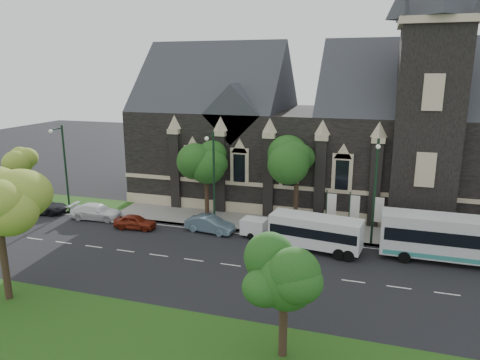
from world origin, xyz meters
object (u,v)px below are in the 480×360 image
at_px(tree_walk_right, 300,164).
at_px(sedan, 210,224).
at_px(box_trailer, 254,227).
at_px(car_far_red, 135,222).
at_px(tree_walk_left, 209,159).
at_px(street_lamp_far, 64,164).
at_px(banner_flag_center, 353,210).
at_px(tree_walk_far, 24,159).
at_px(street_lamp_near, 375,187).
at_px(street_lamp_mid, 213,175).
at_px(shuttle_bus, 316,231).
at_px(car_far_white, 97,212).
at_px(car_far_black, 44,207).
at_px(tree_park_east, 289,271).
at_px(banner_flag_left, 330,208).
at_px(banner_flag_right, 377,212).
at_px(tour_coach, 466,239).
at_px(tree_park_near, 2,202).

height_order(tree_walk_right, sedan, tree_walk_right).
distance_m(box_trailer, car_far_red, 11.13).
xyz_separation_m(tree_walk_left, street_lamp_far, (-14.20, -3.61, -0.62)).
relative_size(banner_flag_center, box_trailer, 1.28).
bearing_deg(sedan, tree_walk_far, 87.84).
relative_size(street_lamp_near, car_far_red, 2.31).
bearing_deg(street_lamp_mid, street_lamp_far, 180.00).
bearing_deg(street_lamp_far, shuttle_bus, -5.15).
bearing_deg(tree_walk_right, street_lamp_near, -28.06).
height_order(car_far_white, car_far_black, car_far_white).
xyz_separation_m(tree_park_east, shuttle_bus, (-0.49, 14.10, -2.98)).
xyz_separation_m(banner_flag_left, box_trailer, (-6.15, -2.80, -1.45)).
distance_m(tree_walk_left, sedan, 7.01).
relative_size(tree_walk_left, street_lamp_mid, 0.85).
height_order(street_lamp_mid, banner_flag_left, street_lamp_mid).
height_order(street_lamp_far, shuttle_bus, street_lamp_far).
bearing_deg(tree_park_east, banner_flag_right, 77.35).
height_order(tree_walk_far, tour_coach, tree_walk_far).
bearing_deg(tree_park_near, car_far_red, 86.42).
xyz_separation_m(banner_flag_center, tour_coach, (8.52, -3.49, -0.44)).
bearing_deg(shuttle_bus, tour_coach, 11.48).
xyz_separation_m(banner_flag_center, box_trailer, (-8.15, -2.80, -1.45)).
bearing_deg(street_lamp_near, tree_park_east, -103.11).
relative_size(tree_walk_left, car_far_black, 1.59).
bearing_deg(banner_flag_left, sedan, -164.37).
bearing_deg(street_lamp_far, car_far_black, -158.48).
bearing_deg(banner_flag_center, tree_park_near, -138.46).
height_order(banner_flag_left, shuttle_bus, banner_flag_left).
relative_size(street_lamp_far, box_trailer, 2.87).
xyz_separation_m(tree_walk_right, box_trailer, (-3.08, -4.51, -4.89)).
height_order(street_lamp_mid, car_far_red, street_lamp_mid).
relative_size(tree_walk_left, shuttle_bus, 1.01).
distance_m(street_lamp_far, shuttle_bus, 26.02).
bearing_deg(street_lamp_mid, tree_walk_far, 172.63).
bearing_deg(street_lamp_far, street_lamp_mid, 0.00).
bearing_deg(tree_park_east, tree_park_near, 178.23).
bearing_deg(tree_park_near, street_lamp_near, 36.08).
distance_m(tree_walk_right, street_lamp_far, 23.50).
bearing_deg(box_trailer, tree_walk_right, 62.46).
distance_m(street_lamp_far, box_trailer, 20.58).
height_order(tree_park_east, street_lamp_far, street_lamp_far).
bearing_deg(box_trailer, banner_flag_left, 31.24).
relative_size(tree_walk_right, car_far_white, 1.50).
distance_m(tree_walk_right, sedan, 9.94).
bearing_deg(banner_flag_right, banner_flag_left, 180.00).
distance_m(street_lamp_mid, shuttle_bus, 10.55).
distance_m(tree_walk_right, tree_walk_far, 31.06).
relative_size(tree_park_east, tree_walk_left, 0.82).
bearing_deg(tree_park_near, car_far_black, 125.03).
bearing_deg(tree_walk_left, shuttle_bus, -27.29).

